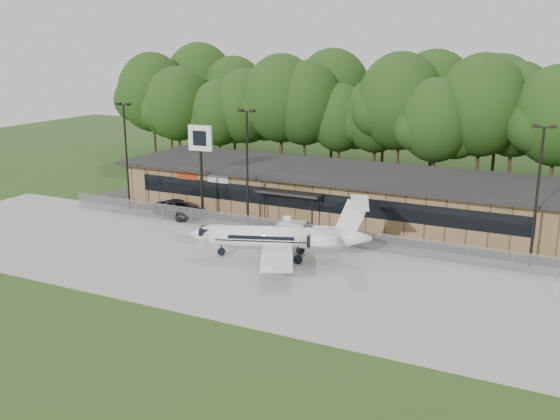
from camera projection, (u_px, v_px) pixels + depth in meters
The scene contains 12 objects.
ground at pixel (189, 307), 37.99m from camera, with size 160.00×160.00×0.00m, color #2C4E1B.
apron at pixel (252, 265), 44.91m from camera, with size 64.00×18.00×0.08m, color #9E9B93.
parking_lot at pixel (314, 225), 54.88m from camera, with size 50.00×9.00×0.06m, color #383835.
terminal at pixel (333, 191), 58.18m from camera, with size 41.00×11.65×4.30m.
fence at pixel (293, 230), 50.79m from camera, with size 46.00×0.04×1.52m.
treeline at pixel (391, 115), 72.46m from camera, with size 72.00×12.00×15.00m, color #1C3D13, non-canonical shape.
light_pole_left at pixel (126, 149), 58.42m from camera, with size 1.55×0.30×10.23m.
light_pole_mid at pixel (247, 160), 52.88m from camera, with size 1.55×0.30×10.23m.
light_pole_right at pixel (538, 186), 43.07m from camera, with size 1.55×0.30×10.23m.
business_jet at pixel (282, 238), 45.87m from camera, with size 13.77×12.32×4.69m.
suv at pixel (179, 209), 57.42m from camera, with size 2.53×5.49×1.52m, color #313134.
pole_sign at pixel (201, 148), 55.05m from camera, with size 2.26×0.45×8.59m.
Camera 1 is at (20.52, -29.10, 15.51)m, focal length 40.00 mm.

